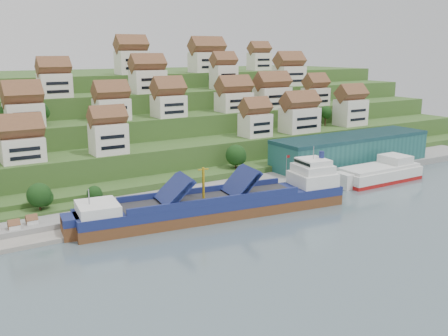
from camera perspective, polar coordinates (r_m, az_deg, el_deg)
ground at (r=132.06m, az=3.70°, el=-4.50°), size 300.00×300.00×0.00m
quay at (r=154.86m, az=6.49°, el=-1.45°), size 180.00×14.00×2.20m
pebble_beach at (r=121.67m, az=-22.92°, el=-6.91°), size 45.00×20.00×1.00m
hillside at (r=220.25m, az=-12.21°, el=5.29°), size 260.00×128.00×31.00m
hillside_village at (r=180.92m, az=-6.12°, el=8.16°), size 161.16×64.44×29.05m
hillside_trees at (r=159.83m, az=-8.51°, el=4.45°), size 138.83×62.59×31.10m
warehouse at (r=176.16m, az=14.33°, el=2.06°), size 60.00×15.00×10.00m
flagpole at (r=148.55m, az=7.18°, el=0.19°), size 1.28×0.16×8.00m
beach_huts at (r=119.74m, az=-23.83°, el=-6.51°), size 14.40×3.70×2.20m
cargo_ship at (r=124.93m, az=-0.02°, el=-4.10°), size 69.59×19.55×15.14m
second_ship at (r=164.64m, az=17.43°, el=-0.59°), size 28.69×10.79×8.30m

